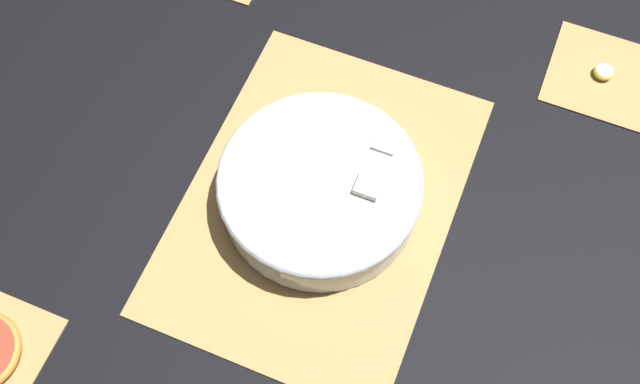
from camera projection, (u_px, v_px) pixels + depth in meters
ground_plane at (320, 203)px, 0.99m from camera, size 6.00×6.00×0.00m
bamboo_mat_center at (320, 202)px, 0.99m from camera, size 0.47×0.34×0.01m
coaster_mat_far_left at (602, 75)px, 1.08m from camera, size 0.15×0.15×0.01m
fruit_salad_bowl at (320, 188)px, 0.95m from camera, size 0.26×0.26×0.08m
banana_coin_single at (604, 72)px, 1.07m from camera, size 0.03×0.03×0.01m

